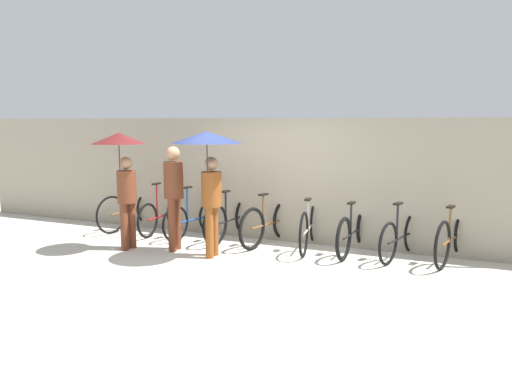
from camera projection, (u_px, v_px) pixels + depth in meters
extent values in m
plane|color=beige|center=(227.00, 269.00, 7.29)|extent=(30.00, 30.00, 0.00)
cube|color=gray|center=(277.00, 180.00, 8.97)|extent=(13.99, 0.12, 2.20)
torus|color=black|center=(150.00, 207.00, 10.40)|extent=(0.16, 0.73, 0.74)
torus|color=black|center=(111.00, 215.00, 9.55)|extent=(0.16, 0.73, 0.74)
cylinder|color=brown|center=(131.00, 211.00, 9.97)|extent=(0.20, 1.02, 0.04)
cylinder|color=brown|center=(124.00, 198.00, 9.78)|extent=(0.04, 0.04, 0.57)
cube|color=black|center=(123.00, 183.00, 9.74)|extent=(0.12, 0.21, 0.03)
cylinder|color=brown|center=(150.00, 193.00, 10.36)|extent=(0.04, 0.04, 0.58)
cylinder|color=brown|center=(149.00, 179.00, 10.32)|extent=(0.44, 0.10, 0.03)
torus|color=black|center=(176.00, 211.00, 10.13)|extent=(0.07, 0.66, 0.66)
torus|color=black|center=(148.00, 221.00, 9.20)|extent=(0.07, 0.66, 0.66)
cylinder|color=maroon|center=(162.00, 216.00, 9.67)|extent=(0.07, 1.01, 0.04)
cylinder|color=maroon|center=(157.00, 201.00, 9.46)|extent=(0.04, 0.04, 0.63)
cube|color=black|center=(156.00, 184.00, 9.41)|extent=(0.10, 0.20, 0.03)
cylinder|color=maroon|center=(176.00, 196.00, 10.09)|extent=(0.04, 0.04, 0.62)
cylinder|color=maroon|center=(175.00, 181.00, 10.04)|extent=(0.44, 0.04, 0.03)
torus|color=black|center=(210.00, 216.00, 9.68)|extent=(0.18, 0.65, 0.66)
torus|color=black|center=(176.00, 224.00, 8.90)|extent=(0.18, 0.65, 0.66)
cylinder|color=#19478C|center=(194.00, 219.00, 9.29)|extent=(0.23, 0.95, 0.04)
cylinder|color=#19478C|center=(187.00, 205.00, 9.12)|extent=(0.04, 0.04, 0.61)
cube|color=black|center=(187.00, 187.00, 9.07)|extent=(0.13, 0.21, 0.03)
cylinder|color=#19478C|center=(210.00, 199.00, 9.64)|extent=(0.04, 0.04, 0.65)
cylinder|color=#19478C|center=(210.00, 182.00, 9.59)|extent=(0.44, 0.12, 0.03)
torus|color=black|center=(246.00, 215.00, 9.51)|extent=(0.13, 0.74, 0.74)
torus|color=black|center=(215.00, 225.00, 8.60)|extent=(0.13, 0.74, 0.74)
cylinder|color=black|center=(231.00, 220.00, 9.05)|extent=(0.14, 1.05, 0.04)
cylinder|color=black|center=(226.00, 207.00, 8.86)|extent=(0.04, 0.04, 0.53)
cube|color=black|center=(226.00, 191.00, 8.82)|extent=(0.11, 0.21, 0.03)
cylinder|color=black|center=(246.00, 200.00, 9.46)|extent=(0.04, 0.04, 0.59)
cylinder|color=black|center=(246.00, 184.00, 9.42)|extent=(0.44, 0.07, 0.03)
torus|color=black|center=(284.00, 219.00, 9.14)|extent=(0.20, 0.72, 0.73)
torus|color=black|center=(252.00, 229.00, 8.32)|extent=(0.20, 0.72, 0.73)
cylinder|color=brown|center=(269.00, 224.00, 8.73)|extent=(0.24, 1.00, 0.04)
cylinder|color=brown|center=(263.00, 210.00, 8.55)|extent=(0.04, 0.04, 0.53)
cube|color=black|center=(263.00, 194.00, 8.51)|extent=(0.13, 0.21, 0.03)
cylinder|color=brown|center=(284.00, 199.00, 9.09)|extent=(0.04, 0.04, 0.74)
cylinder|color=brown|center=(285.00, 179.00, 9.04)|extent=(0.44, 0.12, 0.03)
torus|color=black|center=(314.00, 221.00, 8.92)|extent=(0.15, 0.73, 0.73)
torus|color=black|center=(304.00, 235.00, 7.89)|extent=(0.15, 0.73, 0.73)
cylinder|color=#A59E93|center=(309.00, 228.00, 8.40)|extent=(0.19, 1.08, 0.04)
cylinder|color=#A59E93|center=(308.00, 215.00, 8.19)|extent=(0.04, 0.04, 0.50)
cube|color=black|center=(308.00, 199.00, 8.15)|extent=(0.12, 0.21, 0.03)
cylinder|color=#A59E93|center=(314.00, 201.00, 8.87)|extent=(0.04, 0.04, 0.73)
cylinder|color=#A59E93|center=(315.00, 181.00, 8.82)|extent=(0.44, 0.09, 0.03)
torus|color=black|center=(363.00, 226.00, 8.63)|extent=(0.11, 0.69, 0.69)
torus|color=black|center=(344.00, 239.00, 7.68)|extent=(0.11, 0.69, 0.69)
cylinder|color=black|center=(354.00, 232.00, 8.15)|extent=(0.11, 1.09, 0.04)
cylinder|color=black|center=(351.00, 219.00, 7.95)|extent=(0.04, 0.04, 0.50)
cube|color=black|center=(351.00, 203.00, 7.92)|extent=(0.10, 0.21, 0.03)
cylinder|color=black|center=(364.00, 207.00, 8.59)|extent=(0.04, 0.04, 0.65)
cylinder|color=black|center=(364.00, 189.00, 8.54)|extent=(0.44, 0.06, 0.03)
torus|color=black|center=(412.00, 232.00, 8.22)|extent=(0.21, 0.65, 0.66)
torus|color=black|center=(388.00, 244.00, 7.44)|extent=(0.21, 0.65, 0.66)
cylinder|color=black|center=(401.00, 238.00, 7.83)|extent=(0.28, 0.97, 0.04)
cylinder|color=black|center=(397.00, 222.00, 7.66)|extent=(0.04, 0.04, 0.55)
cube|color=black|center=(398.00, 204.00, 7.62)|extent=(0.14, 0.22, 0.03)
cylinder|color=black|center=(413.00, 212.00, 8.17)|extent=(0.04, 0.04, 0.69)
cylinder|color=black|center=(414.00, 191.00, 8.12)|extent=(0.43, 0.14, 0.03)
torus|color=black|center=(461.00, 233.00, 8.01)|extent=(0.21, 0.72, 0.73)
torus|color=black|center=(442.00, 245.00, 7.20)|extent=(0.21, 0.72, 0.73)
cylinder|color=brown|center=(452.00, 239.00, 7.61)|extent=(0.26, 1.00, 0.04)
cylinder|color=brown|center=(450.00, 224.00, 7.43)|extent=(0.04, 0.04, 0.51)
cube|color=black|center=(451.00, 207.00, 7.39)|extent=(0.13, 0.22, 0.03)
cylinder|color=brown|center=(462.00, 212.00, 7.96)|extent=(0.04, 0.04, 0.67)
cylinder|color=brown|center=(464.00, 192.00, 7.92)|extent=(0.44, 0.13, 0.03)
cylinder|color=brown|center=(132.00, 225.00, 8.47)|extent=(0.13, 0.13, 0.79)
cylinder|color=brown|center=(124.00, 227.00, 8.32)|extent=(0.13, 0.13, 0.79)
cylinder|color=brown|center=(127.00, 187.00, 8.30)|extent=(0.32, 0.32, 0.54)
sphere|color=tan|center=(126.00, 163.00, 8.25)|extent=(0.21, 0.21, 0.21)
cylinder|color=#332D28|center=(120.00, 165.00, 8.13)|extent=(0.02, 0.02, 0.69)
cone|color=#591919|center=(119.00, 138.00, 8.07)|extent=(0.88, 0.88, 0.18)
cylinder|color=brown|center=(177.00, 223.00, 8.39)|extent=(0.13, 0.13, 0.89)
cylinder|color=brown|center=(172.00, 225.00, 8.22)|extent=(0.13, 0.13, 0.89)
cylinder|color=brown|center=(174.00, 180.00, 8.20)|extent=(0.32, 0.32, 0.60)
sphere|color=tan|center=(173.00, 153.00, 8.14)|extent=(0.23, 0.23, 0.23)
cylinder|color=brown|center=(214.00, 231.00, 7.99)|extent=(0.13, 0.13, 0.81)
cylinder|color=brown|center=(210.00, 233.00, 7.83)|extent=(0.13, 0.13, 0.81)
cylinder|color=brown|center=(211.00, 189.00, 7.81)|extent=(0.32, 0.32, 0.55)
sphere|color=tan|center=(211.00, 164.00, 7.76)|extent=(0.21, 0.21, 0.21)
cylinder|color=#332D28|center=(207.00, 166.00, 7.63)|extent=(0.02, 0.02, 0.70)
cone|color=#19234C|center=(207.00, 137.00, 7.57)|extent=(1.08, 1.08, 0.18)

